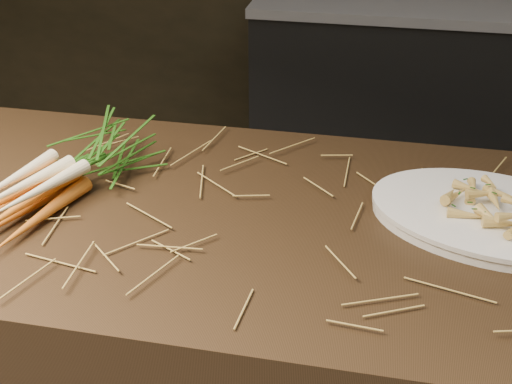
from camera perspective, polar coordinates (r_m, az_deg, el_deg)
back_counter at (r=3.07m, az=17.42°, el=8.28°), size 1.82×0.62×0.84m
straw_bedding at (r=1.15m, az=12.44°, el=-2.83°), size 1.40×0.60×0.02m
root_veg_bunch at (r=1.28m, az=-15.93°, el=2.14°), size 0.27×0.48×0.09m
serving_platter at (r=1.21m, az=20.18°, el=-2.19°), size 0.47×0.36×0.02m
roasted_veg_heap at (r=1.19m, az=20.47°, el=-0.79°), size 0.23×0.19×0.05m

